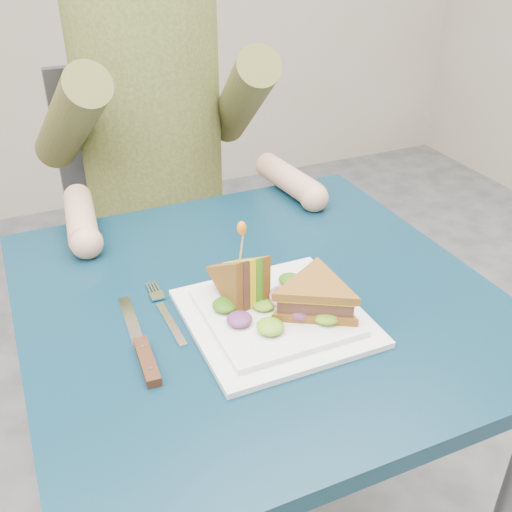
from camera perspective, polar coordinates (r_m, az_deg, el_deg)
name	(u,v)px	position (r m, az deg, el deg)	size (l,w,h in m)	color
table	(258,331)	(1.03, 0.15, -7.20)	(0.75, 0.75, 0.73)	#08212F
chair	(151,214)	(1.68, -9.95, 4.00)	(0.42, 0.40, 0.93)	#47474C
diner	(149,88)	(1.44, -10.11, 15.48)	(0.54, 0.59, 0.74)	brown
plate	(275,315)	(0.92, 1.83, -5.67)	(0.26, 0.26, 0.02)	white
sandwich_flat	(316,296)	(0.90, 5.71, -3.83)	(0.20, 0.20, 0.05)	brown
sandwich_upright	(242,281)	(0.92, -1.31, -2.40)	(0.08, 0.13, 0.12)	brown
fork	(166,313)	(0.95, -8.58, -5.43)	(0.02, 0.18, 0.01)	silver
knife	(144,353)	(0.87, -10.64, -9.08)	(0.03, 0.22, 0.02)	silver
toothpick	(242,245)	(0.88, -1.36, 1.06)	(0.00, 0.00, 0.06)	tan
toothpick_frill	(242,228)	(0.87, -1.38, 2.66)	(0.01, 0.01, 0.02)	orange
lettuce_spill	(276,300)	(0.92, 1.87, -4.20)	(0.15, 0.13, 0.02)	#337A14
onion_ring	(283,297)	(0.91, 2.58, -3.96)	(0.04, 0.04, 0.01)	#9E4C7A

